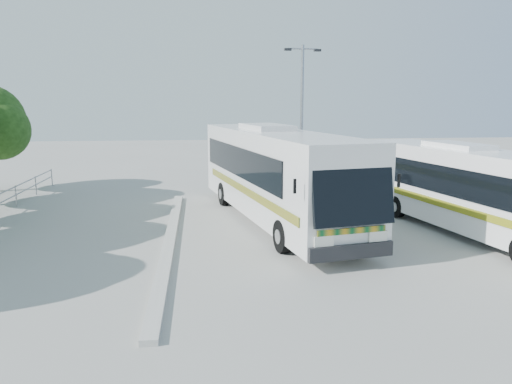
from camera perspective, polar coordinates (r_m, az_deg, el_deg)
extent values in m
plane|color=#9B9B96|center=(16.52, -2.13, -7.24)|extent=(100.00, 100.00, 0.00)
cube|color=#B2B2AD|center=(18.41, -9.80, -5.29)|extent=(0.40, 16.00, 0.15)
cylinder|color=gray|center=(31.32, -22.79, 1.29)|extent=(0.06, 0.06, 1.00)
cube|color=silver|center=(20.79, 2.15, 2.31)|extent=(5.30, 13.63, 3.39)
cube|color=black|center=(14.67, 11.03, 0.39)|extent=(2.61, 0.99, 2.16)
cube|color=black|center=(20.95, -2.11, 3.52)|extent=(2.11, 10.49, 1.22)
cube|color=black|center=(21.87, 5.06, 3.77)|extent=(2.11, 10.49, 1.22)
cube|color=#0B5224|center=(20.15, -1.34, 0.21)|extent=(2.26, 11.36, 0.31)
cylinder|color=black|center=(16.68, 3.08, -5.08)|extent=(0.54, 1.16, 1.11)
cylinder|color=black|center=(17.70, 10.74, -4.34)|extent=(0.54, 1.16, 1.11)
cylinder|color=black|center=(24.26, -3.69, -0.21)|extent=(0.54, 1.16, 1.11)
cylinder|color=black|center=(24.97, 1.92, 0.11)|extent=(0.54, 1.16, 1.11)
cube|color=white|center=(20.37, 23.43, 0.39)|extent=(4.40, 11.57, 2.88)
cube|color=black|center=(20.01, 19.84, 1.49)|extent=(1.71, 8.92, 1.04)
cube|color=black|center=(21.53, 24.96, 1.72)|extent=(1.71, 8.92, 1.04)
cube|color=#0A4C15|center=(19.50, 21.15, -1.49)|extent=(1.83, 9.66, 0.26)
cylinder|color=black|center=(22.50, 15.84, -1.64)|extent=(0.45, 0.98, 0.94)
cylinder|color=black|center=(23.71, 20.18, -1.28)|extent=(0.45, 0.98, 0.94)
cylinder|color=#97999F|center=(25.08, 5.22, 7.67)|extent=(0.18, 0.18, 7.67)
cylinder|color=#97999F|center=(25.18, 5.36, 15.98)|extent=(1.53, 0.32, 0.08)
cube|color=black|center=(24.91, 3.65, 15.95)|extent=(0.36, 0.22, 0.12)
cube|color=black|center=(25.46, 7.04, 15.78)|extent=(0.36, 0.22, 0.12)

